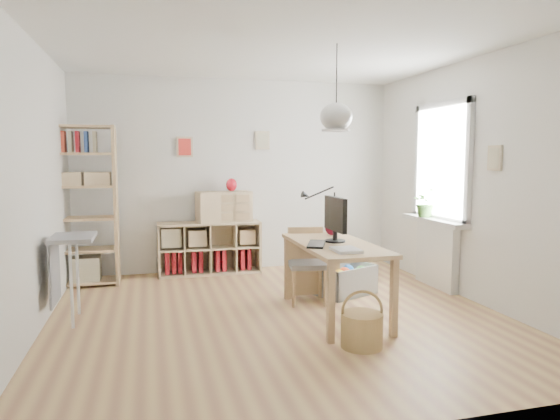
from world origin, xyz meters
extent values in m
plane|color=tan|center=(0.00, 0.00, 0.00)|extent=(4.50, 4.50, 0.00)
plane|color=white|center=(0.00, 2.25, 1.35)|extent=(4.50, 0.00, 4.50)
plane|color=white|center=(0.00, -2.25, 1.35)|extent=(4.50, 0.00, 4.50)
plane|color=white|center=(-2.25, 0.00, 1.35)|extent=(0.00, 4.50, 4.50)
plane|color=white|center=(2.25, 0.00, 1.35)|extent=(0.00, 4.50, 4.50)
plane|color=white|center=(0.00, 0.00, 2.70)|extent=(4.50, 4.50, 0.00)
cylinder|color=black|center=(0.55, -0.15, 2.36)|extent=(0.01, 0.01, 0.68)
ellipsoid|color=white|center=(0.55, -0.15, 2.00)|extent=(0.32, 0.32, 0.27)
cube|color=white|center=(2.23, 0.60, 1.55)|extent=(0.03, 1.00, 1.30)
cube|color=silver|center=(2.21, 0.06, 1.55)|extent=(0.06, 0.08, 1.46)
cube|color=silver|center=(2.21, 1.14, 1.55)|extent=(0.06, 0.08, 1.46)
cube|color=silver|center=(2.21, 0.60, 2.24)|extent=(0.06, 1.16, 0.08)
cube|color=silver|center=(2.21, 0.60, 0.86)|extent=(0.06, 1.16, 0.08)
cube|color=white|center=(2.19, 0.60, 0.40)|extent=(0.10, 0.80, 0.80)
cube|color=silver|center=(2.14, 0.60, 0.83)|extent=(0.22, 1.20, 0.06)
cube|color=tan|center=(0.55, -0.15, 0.73)|extent=(0.70, 1.50, 0.04)
cube|color=tan|center=(0.25, -0.85, 0.35)|extent=(0.06, 0.06, 0.71)
cube|color=tan|center=(0.25, 0.55, 0.35)|extent=(0.06, 0.06, 0.71)
cube|color=tan|center=(0.85, -0.85, 0.35)|extent=(0.06, 0.06, 0.71)
cube|color=tan|center=(0.85, 0.55, 0.35)|extent=(0.06, 0.06, 0.71)
cube|color=beige|center=(-0.45, 2.04, 0.01)|extent=(1.40, 0.38, 0.03)
cube|color=beige|center=(-0.45, 2.04, 0.70)|extent=(1.40, 0.38, 0.03)
cube|color=beige|center=(-1.14, 2.04, 0.36)|extent=(0.03, 0.38, 0.72)
cube|color=beige|center=(0.23, 2.04, 0.36)|extent=(0.03, 0.38, 0.72)
cube|color=beige|center=(-0.45, 2.22, 0.36)|extent=(1.40, 0.02, 0.72)
cube|color=maroon|center=(-1.03, 2.06, 0.19)|extent=(0.06, 0.26, 0.30)
cube|color=maroon|center=(-0.94, 2.06, 0.19)|extent=(0.05, 0.26, 0.30)
cube|color=maroon|center=(-0.86, 2.06, 0.19)|extent=(0.05, 0.26, 0.30)
cube|color=maroon|center=(-0.67, 2.06, 0.19)|extent=(0.05, 0.26, 0.30)
cube|color=maroon|center=(-0.58, 2.06, 0.19)|extent=(0.05, 0.26, 0.30)
cube|color=maroon|center=(-0.35, 2.06, 0.19)|extent=(0.06, 0.26, 0.30)
cube|color=maroon|center=(-0.26, 2.06, 0.19)|extent=(0.06, 0.26, 0.30)
cube|color=maroon|center=(0.00, 2.06, 0.19)|extent=(0.06, 0.26, 0.30)
cube|color=maroon|center=(0.09, 2.06, 0.19)|extent=(0.05, 0.26, 0.30)
cube|color=tan|center=(-2.41, 1.80, 1.00)|extent=(0.04, 0.38, 2.00)
cube|color=tan|center=(-1.65, 1.80, 1.00)|extent=(0.04, 0.38, 2.00)
cube|color=tan|center=(-2.03, 1.80, 0.05)|extent=(0.76, 0.38, 0.03)
cube|color=tan|center=(-2.03, 1.80, 0.45)|extent=(0.76, 0.38, 0.03)
cube|color=tan|center=(-2.03, 1.80, 0.85)|extent=(0.76, 0.38, 0.03)
cube|color=tan|center=(-2.03, 1.80, 1.25)|extent=(0.76, 0.38, 0.03)
cube|color=tan|center=(-2.03, 1.80, 1.65)|extent=(0.76, 0.38, 0.03)
cube|color=tan|center=(-2.03, 1.80, 1.98)|extent=(0.76, 0.38, 0.03)
cube|color=navy|center=(-2.31, 1.80, 1.79)|extent=(0.04, 0.18, 0.26)
cube|color=#9F3422|center=(-2.23, 1.80, 1.79)|extent=(0.04, 0.18, 0.26)
cube|color=#BBB28F|center=(-2.15, 1.80, 1.79)|extent=(0.04, 0.18, 0.26)
cube|color=maroon|center=(-2.07, 1.80, 1.79)|extent=(0.04, 0.18, 0.26)
cube|color=navy|center=(-1.97, 1.80, 1.79)|extent=(0.04, 0.18, 0.26)
cube|color=#BBB28F|center=(-1.87, 1.80, 1.79)|extent=(0.04, 0.18, 0.26)
cube|color=gray|center=(-1.97, 0.35, 0.83)|extent=(0.40, 0.55, 0.04)
cylinder|color=white|center=(-1.97, 0.13, 0.41)|extent=(0.03, 0.03, 0.82)
cylinder|color=white|center=(-1.97, 0.57, 0.41)|extent=(0.03, 0.03, 0.82)
cube|color=gray|center=(-2.15, 0.35, 0.50)|extent=(0.02, 0.50, 0.62)
cube|color=gray|center=(0.43, 0.37, 0.43)|extent=(0.46, 0.46, 0.06)
cube|color=tan|center=(0.23, 0.23, 0.20)|extent=(0.04, 0.04, 0.40)
cube|color=tan|center=(0.29, 0.57, 0.20)|extent=(0.04, 0.04, 0.40)
cube|color=tan|center=(0.57, 0.17, 0.20)|extent=(0.04, 0.04, 0.40)
cube|color=tan|center=(0.63, 0.51, 0.20)|extent=(0.04, 0.04, 0.40)
cube|color=tan|center=(0.46, 0.55, 0.64)|extent=(0.40, 0.10, 0.36)
cylinder|color=#A7804B|center=(0.48, -1.00, 0.15)|extent=(0.36, 0.36, 0.29)
torus|color=#A7804B|center=(0.48, -1.00, 0.31)|extent=(0.36, 0.09, 0.36)
cube|color=#B4B4B0|center=(0.96, 0.59, 0.01)|extent=(0.79, 0.68, 0.02)
cube|color=#B4B4B0|center=(0.67, 0.46, 0.17)|extent=(0.20, 0.43, 0.34)
cube|color=#B4B4B0|center=(1.26, 0.71, 0.17)|extent=(0.20, 0.43, 0.34)
cube|color=#B4B4B0|center=(1.05, 0.39, 0.17)|extent=(0.62, 0.28, 0.34)
cube|color=#B4B4B0|center=(0.88, 0.79, 0.17)|extent=(0.62, 0.28, 0.34)
cube|color=#B4B4B0|center=(0.80, 0.97, 0.49)|extent=(0.70, 0.46, 0.43)
sphere|color=yellow|center=(0.84, 0.46, 0.25)|extent=(0.15, 0.15, 0.15)
sphere|color=#16529F|center=(1.05, 0.69, 0.25)|extent=(0.15, 0.15, 0.15)
sphere|color=red|center=(0.95, 0.56, 0.25)|extent=(0.15, 0.15, 0.15)
sphere|color=#35832F|center=(1.17, 0.58, 0.25)|extent=(0.15, 0.15, 0.15)
cylinder|color=black|center=(0.58, -0.09, 0.76)|extent=(0.21, 0.21, 0.02)
cylinder|color=black|center=(0.58, -0.09, 0.82)|extent=(0.05, 0.05, 0.10)
cube|color=black|center=(0.58, -0.09, 1.04)|extent=(0.05, 0.53, 0.34)
cube|color=black|center=(0.33, -0.22, 0.76)|extent=(0.31, 0.44, 0.02)
cylinder|color=black|center=(0.80, 0.52, 0.77)|extent=(0.07, 0.07, 0.04)
cylinder|color=black|center=(0.80, 0.52, 0.99)|extent=(0.02, 0.02, 0.44)
cone|color=black|center=(0.42, 0.42, 1.19)|extent=(0.11, 0.08, 0.10)
sphere|color=#460915|center=(0.71, 0.34, 0.83)|extent=(0.16, 0.16, 0.16)
cube|color=silver|center=(0.49, -0.60, 0.76)|extent=(0.23, 0.28, 0.03)
cube|color=beige|center=(-0.24, 2.04, 0.93)|extent=(0.77, 0.43, 0.42)
ellipsoid|color=#A80E1A|center=(-0.14, 2.04, 1.23)|extent=(0.15, 0.15, 0.18)
imported|color=#3D6F29|center=(2.12, 0.78, 1.04)|extent=(0.35, 0.31, 0.36)
camera|label=1|loc=(-1.24, -4.79, 1.60)|focal=32.00mm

